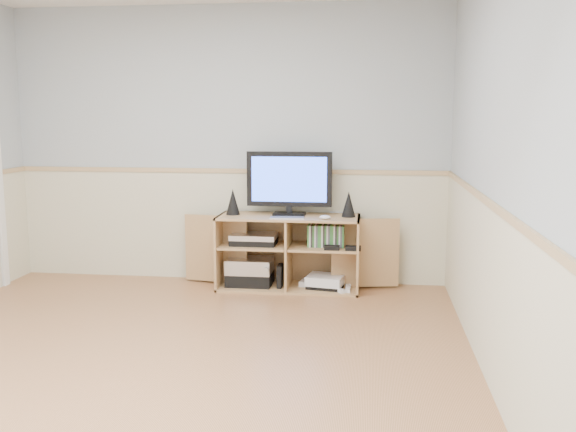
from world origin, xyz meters
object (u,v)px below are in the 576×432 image
object	(u,v)px
monitor	(289,181)
keyboard	(287,218)
game_consoles	(324,282)
media_cabinet	(289,250)

from	to	relation	value
monitor	keyboard	size ratio (longest dim) A/B	2.59
monitor	keyboard	distance (m)	0.35
keyboard	game_consoles	xyz separation A→B (m)	(0.32, 0.13, -0.59)
media_cabinet	game_consoles	size ratio (longest dim) A/B	4.21
game_consoles	media_cabinet	bearing A→B (deg)	168.00
monitor	media_cabinet	bearing A→B (deg)	90.00
keyboard	game_consoles	bearing A→B (deg)	17.44
keyboard	game_consoles	world-z (taller)	keyboard
media_cabinet	game_consoles	bearing A→B (deg)	-12.00
media_cabinet	keyboard	distance (m)	0.38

